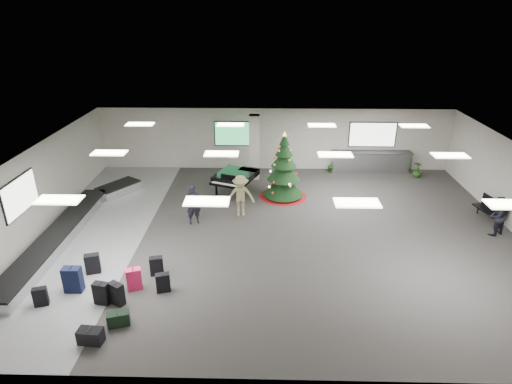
{
  "coord_description": "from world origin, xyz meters",
  "views": [
    {
      "loc": [
        -0.43,
        -14.33,
        7.94
      ],
      "look_at": [
        -0.81,
        1.0,
        1.24
      ],
      "focal_mm": 30.0,
      "sensor_mm": 36.0,
      "label": 1
    }
  ],
  "objects_px": {
    "grand_piano": "(235,177)",
    "traveler_bench": "(497,216)",
    "bench": "(491,208)",
    "traveler_a": "(194,204)",
    "traveler_b": "(241,196)",
    "baggage_carousel": "(71,226)",
    "service_counter": "(371,162)",
    "pink_suitcase": "(134,279)",
    "christmas_tree": "(284,175)",
    "potted_plant_right": "(418,170)",
    "potted_plant_left": "(332,165)"
  },
  "relations": [
    {
      "from": "traveler_bench",
      "to": "potted_plant_right",
      "type": "xyz_separation_m",
      "value": [
        -1.0,
        5.85,
        -0.37
      ]
    },
    {
      "from": "grand_piano",
      "to": "traveler_b",
      "type": "relative_size",
      "value": 1.4
    },
    {
      "from": "traveler_a",
      "to": "traveler_bench",
      "type": "xyz_separation_m",
      "value": [
        11.42,
        -0.63,
        -0.04
      ]
    },
    {
      "from": "service_counter",
      "to": "traveler_bench",
      "type": "height_order",
      "value": "traveler_bench"
    },
    {
      "from": "traveler_a",
      "to": "pink_suitcase",
      "type": "bearing_deg",
      "value": -125.69
    },
    {
      "from": "baggage_carousel",
      "to": "christmas_tree",
      "type": "bearing_deg",
      "value": 22.85
    },
    {
      "from": "pink_suitcase",
      "to": "traveler_bench",
      "type": "xyz_separation_m",
      "value": [
        12.57,
        3.7,
        0.42
      ]
    },
    {
      "from": "grand_piano",
      "to": "traveler_bench",
      "type": "xyz_separation_m",
      "value": [
        10.01,
        -3.58,
        -0.05
      ]
    },
    {
      "from": "pink_suitcase",
      "to": "traveler_a",
      "type": "bearing_deg",
      "value": 55.63
    },
    {
      "from": "bench",
      "to": "traveler_a",
      "type": "bearing_deg",
      "value": 171.57
    },
    {
      "from": "baggage_carousel",
      "to": "traveler_bench",
      "type": "height_order",
      "value": "traveler_bench"
    },
    {
      "from": "bench",
      "to": "traveler_b",
      "type": "bearing_deg",
      "value": 167.88
    },
    {
      "from": "traveler_bench",
      "to": "potted_plant_left",
      "type": "height_order",
      "value": "traveler_bench"
    },
    {
      "from": "pink_suitcase",
      "to": "traveler_b",
      "type": "bearing_deg",
      "value": 40.27
    },
    {
      "from": "baggage_carousel",
      "to": "grand_piano",
      "type": "bearing_deg",
      "value": 31.89
    },
    {
      "from": "christmas_tree",
      "to": "potted_plant_left",
      "type": "relative_size",
      "value": 3.94
    },
    {
      "from": "traveler_bench",
      "to": "traveler_a",
      "type": "bearing_deg",
      "value": -29.97
    },
    {
      "from": "traveler_b",
      "to": "potted_plant_left",
      "type": "distance_m",
      "value": 6.73
    },
    {
      "from": "service_counter",
      "to": "pink_suitcase",
      "type": "bearing_deg",
      "value": -132.39
    },
    {
      "from": "traveler_a",
      "to": "baggage_carousel",
      "type": "bearing_deg",
      "value": 168.77
    },
    {
      "from": "pink_suitcase",
      "to": "potted_plant_right",
      "type": "relative_size",
      "value": 0.9
    },
    {
      "from": "pink_suitcase",
      "to": "christmas_tree",
      "type": "bearing_deg",
      "value": 36.32
    },
    {
      "from": "pink_suitcase",
      "to": "baggage_carousel",
      "type": "bearing_deg",
      "value": 114.66
    },
    {
      "from": "traveler_bench",
      "to": "traveler_b",
      "type": "bearing_deg",
      "value": -34.88
    },
    {
      "from": "bench",
      "to": "pink_suitcase",
      "type": "bearing_deg",
      "value": -170.52
    },
    {
      "from": "traveler_a",
      "to": "traveler_b",
      "type": "distance_m",
      "value": 1.95
    },
    {
      "from": "pink_suitcase",
      "to": "traveler_a",
      "type": "distance_m",
      "value": 4.5
    },
    {
      "from": "pink_suitcase",
      "to": "potted_plant_left",
      "type": "xyz_separation_m",
      "value": [
        7.35,
        10.13,
        0.03
      ]
    },
    {
      "from": "baggage_carousel",
      "to": "bench",
      "type": "relative_size",
      "value": 6.66
    },
    {
      "from": "grand_piano",
      "to": "traveler_bench",
      "type": "distance_m",
      "value": 10.64
    },
    {
      "from": "service_counter",
      "to": "baggage_carousel",
      "type": "bearing_deg",
      "value": -152.33
    },
    {
      "from": "bench",
      "to": "traveler_bench",
      "type": "distance_m",
      "value": 1.31
    },
    {
      "from": "service_counter",
      "to": "potted_plant_right",
      "type": "bearing_deg",
      "value": -18.4
    },
    {
      "from": "service_counter",
      "to": "potted_plant_left",
      "type": "height_order",
      "value": "service_counter"
    },
    {
      "from": "potted_plant_left",
      "to": "potted_plant_right",
      "type": "bearing_deg",
      "value": -7.79
    },
    {
      "from": "traveler_bench",
      "to": "bench",
      "type": "bearing_deg",
      "value": -135.68
    },
    {
      "from": "baggage_carousel",
      "to": "grand_piano",
      "type": "height_order",
      "value": "grand_piano"
    },
    {
      "from": "christmas_tree",
      "to": "traveler_bench",
      "type": "relative_size",
      "value": 1.97
    },
    {
      "from": "bench",
      "to": "traveler_a",
      "type": "relative_size",
      "value": 0.9
    },
    {
      "from": "christmas_tree",
      "to": "traveler_bench",
      "type": "bearing_deg",
      "value": -22.89
    },
    {
      "from": "bench",
      "to": "baggage_carousel",
      "type": "bearing_deg",
      "value": 173.49
    },
    {
      "from": "traveler_b",
      "to": "pink_suitcase",
      "type": "bearing_deg",
      "value": -124.95
    },
    {
      "from": "traveler_b",
      "to": "traveler_bench",
      "type": "relative_size",
      "value": 1.14
    },
    {
      "from": "grand_piano",
      "to": "traveler_a",
      "type": "height_order",
      "value": "traveler_a"
    },
    {
      "from": "baggage_carousel",
      "to": "traveler_b",
      "type": "distance_m",
      "value": 6.61
    },
    {
      "from": "traveler_bench",
      "to": "potted_plant_right",
      "type": "bearing_deg",
      "value": -107.16
    },
    {
      "from": "pink_suitcase",
      "to": "bench",
      "type": "distance_m",
      "value": 13.88
    },
    {
      "from": "bench",
      "to": "traveler_b",
      "type": "xyz_separation_m",
      "value": [
        -10.03,
        0.15,
        0.38
      ]
    },
    {
      "from": "christmas_tree",
      "to": "service_counter",
      "type": "bearing_deg",
      "value": 35.24
    },
    {
      "from": "bench",
      "to": "potted_plant_left",
      "type": "relative_size",
      "value": 1.89
    }
  ]
}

